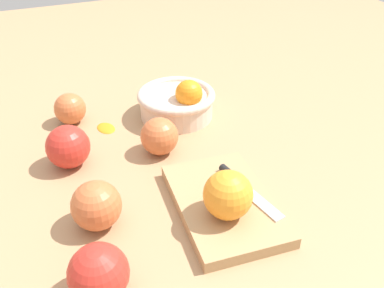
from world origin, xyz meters
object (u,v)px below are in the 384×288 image
(bowl, at_px, (178,102))
(orange_on_board, at_px, (228,195))
(apple_front_left, at_px, (68,147))
(knife, at_px, (241,184))
(apple_front_right_2, at_px, (99,273))
(apple_mid_left, at_px, (161,136))
(apple_front_right, at_px, (96,205))
(apple_front_left_2, at_px, (70,109))
(cutting_board, at_px, (224,204))

(bowl, xyz_separation_m, orange_on_board, (0.35, -0.05, 0.02))
(orange_on_board, height_order, apple_front_left, orange_on_board)
(orange_on_board, height_order, knife, orange_on_board)
(bowl, relative_size, orange_on_board, 2.22)
(apple_front_left, xyz_separation_m, apple_front_right_2, (0.32, -0.01, -0.00))
(apple_front_right_2, bearing_deg, apple_mid_left, 147.01)
(bowl, height_order, apple_front_right, bowl)
(apple_front_right_2, bearing_deg, apple_front_left_2, 175.12)
(apple_front_left, bearing_deg, orange_on_board, 38.23)
(apple_front_right, bearing_deg, apple_front_right_2, -10.96)
(knife, height_order, apple_front_right, apple_front_right)
(apple_front_right_2, bearing_deg, cutting_board, 110.99)
(apple_mid_left, height_order, apple_front_right_2, apple_front_right_2)
(apple_front_left, relative_size, apple_front_right, 1.03)
(knife, xyz_separation_m, apple_mid_left, (-0.18, -0.08, 0.01))
(apple_front_right, distance_m, apple_front_left_2, 0.34)
(cutting_board, height_order, apple_front_right, apple_front_right)
(cutting_board, bearing_deg, bowl, 172.73)
(knife, distance_m, apple_front_right_2, 0.29)
(bowl, distance_m, apple_front_right, 0.37)
(knife, distance_m, apple_front_left, 0.33)
(apple_front_left_2, bearing_deg, apple_front_right, -2.47)
(cutting_board, xyz_separation_m, apple_front_left_2, (-0.39, -0.19, 0.02))
(apple_front_right, bearing_deg, knife, 83.63)
(bowl, bearing_deg, apple_front_left_2, -106.04)
(apple_mid_left, distance_m, apple_front_left_2, 0.24)
(knife, height_order, apple_front_left, apple_front_left)
(knife, xyz_separation_m, apple_front_right_2, (0.11, -0.27, 0.01))
(apple_front_right_2, bearing_deg, apple_front_right, 169.04)
(apple_front_left, relative_size, apple_front_left_2, 1.20)
(orange_on_board, xyz_separation_m, apple_front_right_2, (0.05, -0.22, -0.02))
(apple_mid_left, height_order, apple_front_right, apple_front_right)
(knife, height_order, apple_front_left_2, apple_front_left_2)
(cutting_board, height_order, knife, knife)
(bowl, relative_size, apple_front_left_2, 2.52)
(orange_on_board, xyz_separation_m, knife, (-0.05, 0.05, -0.03))
(knife, relative_size, apple_front_left, 1.86)
(knife, xyz_separation_m, apple_front_right, (-0.03, -0.24, 0.01))
(apple_front_left_2, bearing_deg, apple_mid_left, 38.14)
(cutting_board, height_order, orange_on_board, orange_on_board)
(bowl, distance_m, apple_front_left_2, 0.24)
(knife, distance_m, apple_front_right, 0.25)
(bowl, height_order, apple_front_left_2, bowl)
(apple_front_right, height_order, apple_front_left_2, apple_front_right)
(apple_mid_left, bearing_deg, cutting_board, 11.74)
(orange_on_board, xyz_separation_m, apple_front_left, (-0.26, -0.21, -0.02))
(orange_on_board, relative_size, knife, 0.51)
(apple_mid_left, distance_m, apple_front_right_2, 0.34)
(orange_on_board, height_order, apple_front_right, orange_on_board)
(bowl, distance_m, cutting_board, 0.33)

